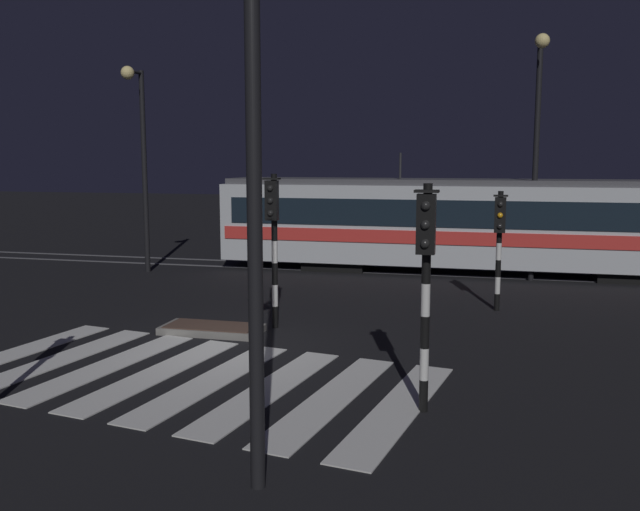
{
  "coord_description": "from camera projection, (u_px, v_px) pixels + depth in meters",
  "views": [
    {
      "loc": [
        5.37,
        -13.18,
        3.92
      ],
      "look_at": [
        0.91,
        4.33,
        1.4
      ],
      "focal_mm": 38.75,
      "sensor_mm": 36.0,
      "label": 1
    }
  ],
  "objects": [
    {
      "name": "street_lamp_trackside_left",
      "position": [
        140.0,
        144.0,
        23.44
      ],
      "size": [
        0.44,
        1.21,
        6.94
      ],
      "color": "black",
      "rests_on": "ground"
    },
    {
      "name": "rail_near",
      "position": [
        336.0,
        271.0,
        24.35
      ],
      "size": [
        80.0,
        0.12,
        0.03
      ],
      "primitive_type": "cube",
      "color": "#59595E",
      "rests_on": "ground"
    },
    {
      "name": "tram",
      "position": [
        477.0,
        223.0,
        23.63
      ],
      "size": [
        18.04,
        2.58,
        4.15
      ],
      "color": "silver",
      "rests_on": "ground"
    },
    {
      "name": "traffic_light_corner_near_right",
      "position": [
        426.0,
        264.0,
        10.43
      ],
      "size": [
        0.36,
        0.42,
        3.57
      ],
      "color": "black",
      "rests_on": "ground"
    },
    {
      "name": "traffic_light_corner_far_right",
      "position": [
        499.0,
        233.0,
        17.69
      ],
      "size": [
        0.36,
        0.42,
        3.12
      ],
      "color": "black",
      "rests_on": "ground"
    },
    {
      "name": "street_lamp_trackside_right",
      "position": [
        537.0,
        131.0,
        21.63
      ],
      "size": [
        0.44,
        1.21,
        7.66
      ],
      "color": "black",
      "rests_on": "ground"
    },
    {
      "name": "traffic_island",
      "position": [
        212.0,
        329.0,
        15.72
      ],
      "size": [
        2.27,
        1.05,
        0.18
      ],
      "color": "slate",
      "rests_on": "ground"
    },
    {
      "name": "crosswalk_zebra",
      "position": [
        184.0,
        377.0,
        12.51
      ],
      "size": [
        9.4,
        6.0,
        0.02
      ],
      "color": "silver",
      "rests_on": "ground"
    },
    {
      "name": "street_lamp_near_kerb",
      "position": [
        245.0,
        68.0,
        7.44
      ],
      "size": [
        0.44,
        1.21,
        7.82
      ],
      "color": "black",
      "rests_on": "ground"
    },
    {
      "name": "ground_plane",
      "position": [
        227.0,
        347.0,
        14.51
      ],
      "size": [
        120.0,
        120.0,
        0.0
      ],
      "primitive_type": "plane",
      "color": "black"
    },
    {
      "name": "traffic_light_median_centre",
      "position": [
        273.0,
        228.0,
        15.81
      ],
      "size": [
        0.36,
        0.42,
        3.6
      ],
      "color": "black",
      "rests_on": "ground"
    },
    {
      "name": "rail_far",
      "position": [
        345.0,
        265.0,
        25.73
      ],
      "size": [
        80.0,
        0.12,
        0.03
      ],
      "primitive_type": "cube",
      "color": "#59595E",
      "rests_on": "ground"
    }
  ]
}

